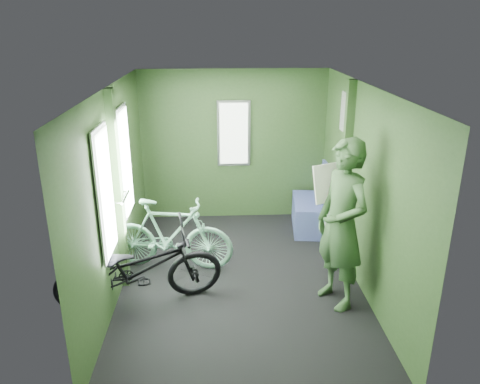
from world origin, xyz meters
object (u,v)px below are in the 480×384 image
object	(u,v)px
bicycle_black	(143,306)
bicycle_mint	(172,268)
passenger	(342,225)
waste_box	(338,230)
bench_seat	(312,211)

from	to	relation	value
bicycle_black	bicycle_mint	distance (m)	0.85
bicycle_black	passenger	world-z (taller)	passenger
bicycle_black	bicycle_mint	bearing A→B (deg)	-30.04
waste_box	bench_seat	bearing A→B (deg)	96.30
bench_seat	waste_box	bearing A→B (deg)	-77.45
bicycle_black	bench_seat	distance (m)	2.98
bicycle_black	waste_box	world-z (taller)	waste_box
bench_seat	passenger	bearing A→B (deg)	-86.81
bicycle_mint	waste_box	world-z (taller)	waste_box
bicycle_mint	bench_seat	xyz separation A→B (m)	(2.00, 1.12, 0.28)
passenger	bicycle_black	bearing A→B (deg)	-115.40
bicycle_black	bench_seat	world-z (taller)	bench_seat
waste_box	bicycle_mint	bearing A→B (deg)	-177.75
bicycle_mint	passenger	world-z (taller)	passenger
bicycle_mint	bench_seat	world-z (taller)	bench_seat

